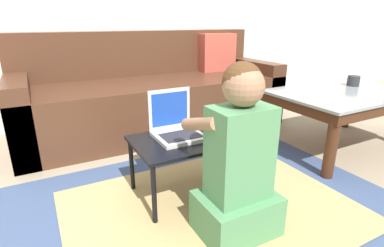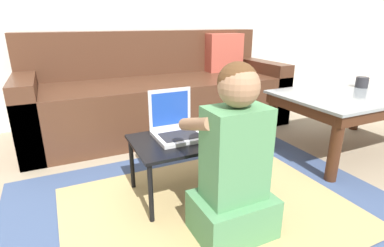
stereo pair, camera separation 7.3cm
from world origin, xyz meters
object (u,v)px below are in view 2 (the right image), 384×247
at_px(couch, 160,95).
at_px(laptop_desk, 192,143).
at_px(computer_mouse, 213,134).
at_px(laptop, 176,129).
at_px(person_seated, 234,166).
at_px(cup_on_table, 362,82).
at_px(coffee_table, 352,102).

xyz_separation_m(couch, laptop_desk, (-0.22, -1.12, 0.00)).
relative_size(laptop_desk, computer_mouse, 5.81).
height_order(couch, laptop_desk, couch).
relative_size(couch, laptop, 9.05).
distance_m(couch, computer_mouse, 1.18).
bearing_deg(person_seated, computer_mouse, 75.27).
bearing_deg(computer_mouse, cup_on_table, 7.55).
distance_m(laptop, cup_on_table, 1.56).
height_order(computer_mouse, cup_on_table, cup_on_table).
xyz_separation_m(coffee_table, computer_mouse, (-1.18, -0.09, -0.02)).
relative_size(laptop, person_seated, 0.32).
distance_m(couch, coffee_table, 1.52).
xyz_separation_m(computer_mouse, person_seated, (-0.09, -0.34, -0.01)).
height_order(laptop_desk, person_seated, person_seated).
bearing_deg(laptop_desk, coffee_table, 1.48).
bearing_deg(cup_on_table, person_seated, -160.42).
relative_size(laptop, computer_mouse, 2.23).
bearing_deg(computer_mouse, person_seated, -104.73).
xyz_separation_m(laptop_desk, person_seated, (0.01, -0.39, 0.05)).
bearing_deg(computer_mouse, laptop_desk, 151.54).
distance_m(couch, laptop_desk, 1.15).
distance_m(couch, person_seated, 1.53).
xyz_separation_m(couch, laptop, (-0.29, -1.07, 0.08)).
xyz_separation_m(laptop_desk, computer_mouse, (0.10, -0.05, 0.05)).
bearing_deg(laptop_desk, laptop, 142.07).
bearing_deg(person_seated, coffee_table, 18.61).
height_order(coffee_table, computer_mouse, coffee_table).
bearing_deg(cup_on_table, computer_mouse, -172.45).
bearing_deg(person_seated, cup_on_table, 19.58).
xyz_separation_m(laptop_desk, cup_on_table, (1.48, 0.13, 0.18)).
distance_m(coffee_table, computer_mouse, 1.18).
distance_m(laptop_desk, cup_on_table, 1.50).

